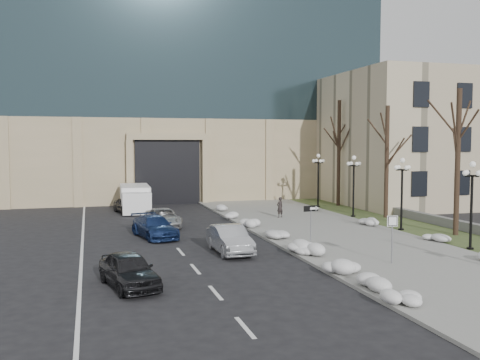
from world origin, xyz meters
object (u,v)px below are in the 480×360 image
Objects in this scene: keep_sign at (392,229)px; lamppost_d at (318,173)px; pedestrian at (280,207)px; car_e at (127,205)px; box_truck at (135,199)px; car_a at (129,270)px; lamppost_c at (354,178)px; car_b at (230,239)px; one_way_sign at (313,214)px; car_d at (163,218)px; car_c at (155,227)px; lamppost_b at (402,184)px; lamppost_a at (472,193)px.

lamppost_d is (5.87, 21.38, 1.34)m from keep_sign.
car_e is at bearing -54.79° from pedestrian.
box_truck is 1.42× the size of lamppost_d.
lamppost_d reaches higher than car_a.
lamppost_c is (5.87, 14.88, 1.34)m from keep_sign.
pedestrian is at bearing 98.92° from keep_sign.
one_way_sign is at bearing -18.21° from car_b.
car_b is at bearing 152.98° from keep_sign.
car_d is 1.26× the size of car_e.
lamppost_d reaches higher than car_d.
lamppost_d is at bearing -5.78° from box_truck.
car_a is 12.09m from keep_sign.
lamppost_c is (16.41, -7.78, 2.46)m from car_e.
car_a is at bearing -168.16° from keep_sign.
car_d is at bearing -91.91° from car_e.
car_e is at bearing -128.81° from box_truck.
car_c is 0.95× the size of lamppost_b.
one_way_sign is (-2.64, -12.20, 1.17)m from pedestrian.
car_b is at bearing -126.92° from lamppost_d.
car_b is 6.47m from car_c.
lamppost_a reaches higher than one_way_sign.
box_truck is (0.75, 0.87, 0.41)m from car_e.
lamppost_d is (15.60, 10.87, 2.41)m from car_c.
keep_sign reaches higher than car_b.
lamppost_b is (16.41, -14.28, 2.46)m from car_e.
box_truck is (-3.28, 18.64, 0.31)m from car_b.
keep_sign reaches higher than pedestrian.
car_e is (-4.03, 17.76, -0.10)m from car_b.
car_b is 0.91× the size of lamppost_d.
car_c is 0.67× the size of box_truck.
pedestrian is at bearing -46.71° from car_e.
car_d is (1.03, 3.92, -0.03)m from car_c.
lamppost_a reaches higher than car_c.
pedestrian is at bearing 56.68° from car_b.
lamppost_d is (15.66, -2.15, 2.04)m from box_truck.
lamppost_a is (8.23, -1.77, 1.01)m from one_way_sign.
lamppost_d is at bearing 90.00° from lamppost_b.
pedestrian is 12.67m from box_truck.
lamppost_a is 6.50m from lamppost_b.
pedestrian is at bearing -135.32° from lamppost_d.
one_way_sign reaches higher than car_c.
car_d is 14.78m from lamppost_c.
car_c is at bearing 125.33° from one_way_sign.
car_d is at bearing 139.26° from lamppost_a.
car_b is at bearing -141.13° from lamppost_c.
pedestrian is 0.32× the size of lamppost_b.
keep_sign is at bearing -68.92° from one_way_sign.
car_b is at bearing 166.30° from lamppost_a.
lamppost_b is (14.57, -6.05, 2.44)m from car_d.
pedestrian reaches higher than car_c.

